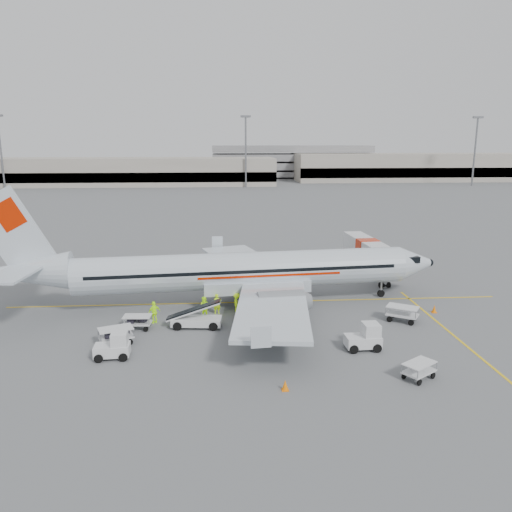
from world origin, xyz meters
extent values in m
plane|color=#56595B|center=(0.00, 0.00, 0.00)|extent=(360.00, 360.00, 0.00)
cube|color=yellow|center=(0.00, 0.00, 0.01)|extent=(44.00, 0.20, 0.01)
cube|color=yellow|center=(14.00, -8.00, 0.01)|extent=(0.20, 20.00, 0.01)
cone|color=orange|center=(14.69, -3.93, 0.34)|extent=(0.41, 0.41, 0.68)
cone|color=orange|center=(1.27, 9.87, 0.27)|extent=(0.33, 0.33, 0.55)
cone|color=orange|center=(0.38, -16.51, 0.33)|extent=(0.40, 0.40, 0.66)
imported|color=#BAF610|center=(-3.62, -2.92, 0.85)|extent=(0.68, 0.50, 1.71)
imported|color=#BAF610|center=(-4.63, -3.89, 0.90)|extent=(1.10, 1.04, 1.80)
imported|color=#BAF610|center=(-1.95, -2.61, 0.83)|extent=(0.74, 1.14, 1.65)
imported|color=#BAF610|center=(-8.58, -4.78, 0.90)|extent=(1.11, 0.96, 1.80)
camera|label=1|loc=(-3.19, -42.81, 14.04)|focal=35.00mm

